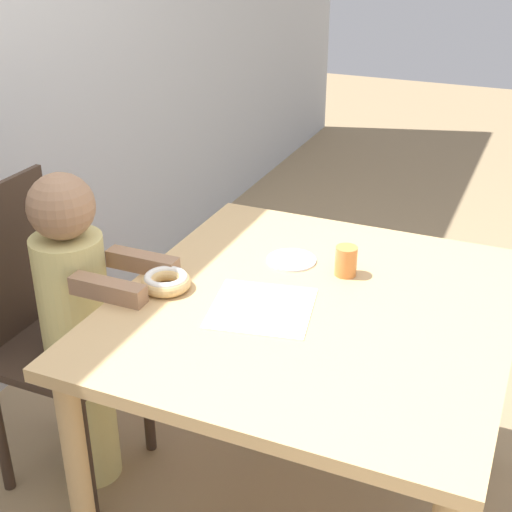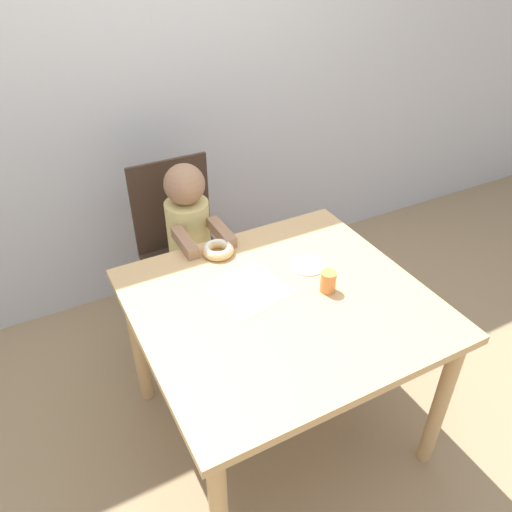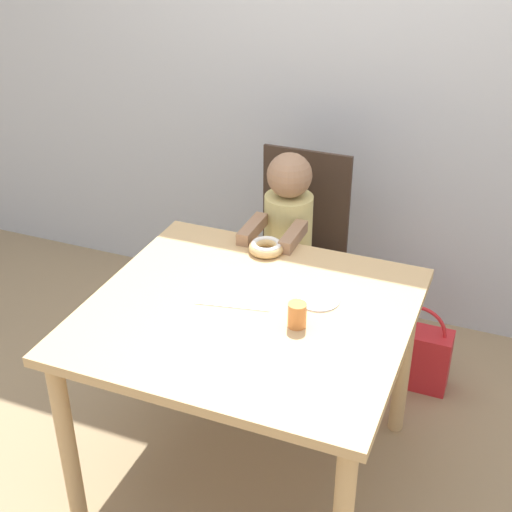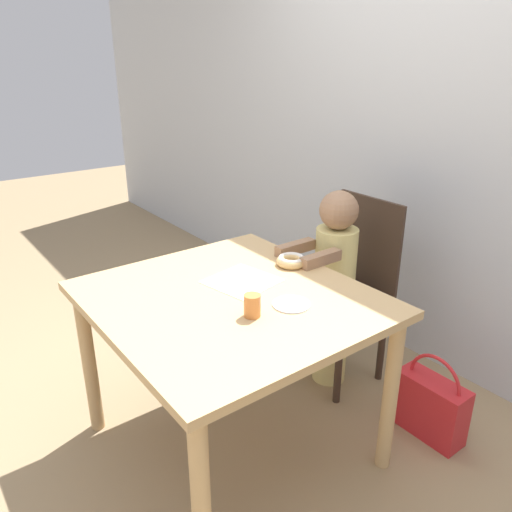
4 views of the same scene
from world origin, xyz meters
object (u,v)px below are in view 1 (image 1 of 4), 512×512
chair (48,335)px  child_figure (79,329)px  cup (346,261)px  donut (166,281)px  handbag (165,339)px

chair → child_figure: bearing=-90.0°
chair → cup: (0.29, -0.83, 0.28)m
donut → handbag: size_ratio=0.33×
chair → cup: chair is taller
donut → cup: size_ratio=1.60×
chair → child_figure: child_figure is taller
child_figure → donut: size_ratio=7.60×
donut → chair: bearing=92.4°
chair → handbag: chair is taller
chair → handbag: bearing=-5.4°
child_figure → donut: bearing=-86.6°
chair → child_figure: (-0.00, -0.12, 0.05)m
donut → handbag: (0.56, 0.36, -0.61)m
chair → cup: size_ratio=11.32×
cup → chair: bearing=108.9°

